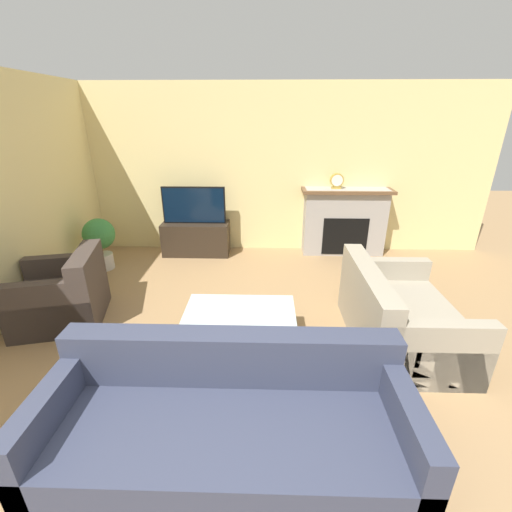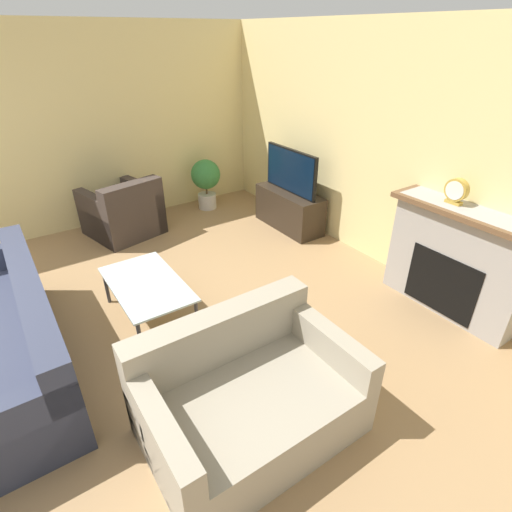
% 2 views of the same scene
% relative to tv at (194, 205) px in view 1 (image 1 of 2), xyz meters
% --- Properties ---
extents(wall_back, '(8.09, 0.06, 2.70)m').
position_rel_tv_xyz_m(wall_back, '(0.83, 0.33, 0.50)').
color(wall_back, beige).
rests_on(wall_back, ground_plane).
extents(fireplace, '(1.46, 0.41, 1.11)m').
position_rel_tv_xyz_m(fireplace, '(2.49, 0.13, -0.27)').
color(fireplace, '#9E9993').
rests_on(fireplace, ground_plane).
extents(tv_stand, '(1.11, 0.44, 0.55)m').
position_rel_tv_xyz_m(tv_stand, '(0.00, 0.00, -0.58)').
color(tv_stand, '#2D2319').
rests_on(tv_stand, ground_plane).
extents(tv, '(1.03, 0.06, 0.60)m').
position_rel_tv_xyz_m(tv, '(0.00, 0.00, 0.00)').
color(tv, black).
rests_on(tv, tv_stand).
extents(couch_sectional, '(2.36, 0.92, 0.82)m').
position_rel_tv_xyz_m(couch_sectional, '(0.93, -3.76, -0.56)').
color(couch_sectional, '#33384C').
rests_on(couch_sectional, ground_plane).
extents(couch_loveseat, '(0.99, 1.46, 0.82)m').
position_rel_tv_xyz_m(couch_loveseat, '(2.54, -2.38, -0.56)').
color(couch_loveseat, '#9E937F').
rests_on(couch_loveseat, ground_plane).
extents(armchair_by_window, '(1.06, 1.05, 0.82)m').
position_rel_tv_xyz_m(armchair_by_window, '(-1.13, -2.07, -0.55)').
color(armchair_by_window, '#3D332D').
rests_on(armchair_by_window, ground_plane).
extents(coffee_table, '(1.10, 0.63, 0.42)m').
position_rel_tv_xyz_m(coffee_table, '(0.92, -2.50, -0.47)').
color(coffee_table, '#333338').
rests_on(coffee_table, ground_plane).
extents(potted_plant, '(0.46, 0.46, 0.80)m').
position_rel_tv_xyz_m(potted_plant, '(-1.32, -0.65, -0.36)').
color(potted_plant, beige).
rests_on(potted_plant, ground_plane).
extents(mantel_clock, '(0.22, 0.07, 0.25)m').
position_rel_tv_xyz_m(mantel_clock, '(2.31, 0.13, 0.38)').
color(mantel_clock, '#B79338').
rests_on(mantel_clock, fireplace).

